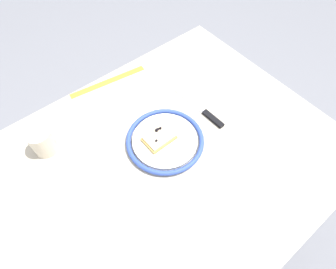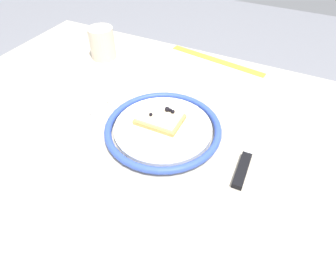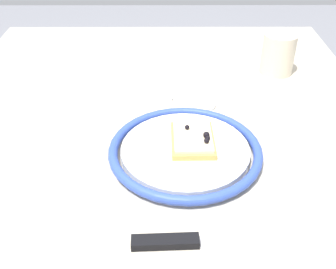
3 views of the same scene
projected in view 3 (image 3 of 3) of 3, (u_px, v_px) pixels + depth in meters
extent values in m
cube|color=#BCB29E|center=(157.00, 147.00, 0.74)|extent=(1.14, 0.89, 0.03)
cylinder|color=#4C4742|center=(47.00, 140.00, 1.36)|extent=(0.05, 0.05, 0.67)
cylinder|color=#4C4742|center=(276.00, 140.00, 1.36)|extent=(0.05, 0.05, 0.67)
cylinder|color=white|center=(185.00, 152.00, 0.69)|extent=(0.22, 0.22, 0.02)
torus|color=#334FB2|center=(185.00, 150.00, 0.69)|extent=(0.26, 0.26, 0.02)
cube|color=tan|center=(193.00, 140.00, 0.69)|extent=(0.10, 0.07, 0.01)
cube|color=beige|center=(193.00, 136.00, 0.69)|extent=(0.09, 0.07, 0.01)
sphere|color=black|center=(187.00, 127.00, 0.70)|extent=(0.01, 0.01, 0.01)
sphere|color=black|center=(206.00, 141.00, 0.67)|extent=(0.01, 0.01, 0.01)
sphere|color=black|center=(206.00, 135.00, 0.68)|extent=(0.01, 0.01, 0.01)
sphere|color=black|center=(208.00, 138.00, 0.67)|extent=(0.01, 0.01, 0.01)
cube|color=silver|center=(255.00, 241.00, 0.54)|extent=(0.02, 0.15, 0.00)
cube|color=black|center=(165.00, 242.00, 0.54)|extent=(0.02, 0.09, 0.01)
cube|color=#B7B7B7|center=(148.00, 95.00, 0.86)|extent=(0.05, 0.11, 0.00)
cube|color=#B7B7B7|center=(206.00, 106.00, 0.83)|extent=(0.03, 0.04, 0.00)
cylinder|color=beige|center=(278.00, 54.00, 0.93)|extent=(0.07, 0.07, 0.09)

